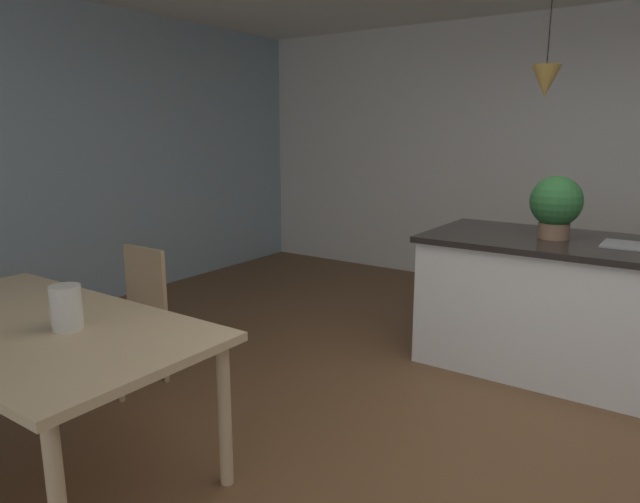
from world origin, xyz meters
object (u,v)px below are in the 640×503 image
(kitchen_island, at_px, (596,309))
(potted_plant_on_island, at_px, (556,204))
(chair_far_left, at_px, (130,312))
(dining_table, at_px, (31,335))
(vase_on_dining_table, at_px, (66,307))

(kitchen_island, relative_size, potted_plant_on_island, 5.38)
(kitchen_island, bearing_deg, chair_far_left, -143.65)
(chair_far_left, relative_size, potted_plant_on_island, 2.10)
(dining_table, bearing_deg, vase_on_dining_table, 12.39)
(potted_plant_on_island, relative_size, vase_on_dining_table, 2.06)
(chair_far_left, xyz_separation_m, potted_plant_on_island, (2.12, 1.78, 0.65))
(dining_table, xyz_separation_m, vase_on_dining_table, (0.24, 0.05, 0.17))
(potted_plant_on_island, bearing_deg, chair_far_left, -139.92)
(chair_far_left, xyz_separation_m, kitchen_island, (2.42, 1.78, -0.01))
(dining_table, relative_size, kitchen_island, 0.83)
(chair_far_left, xyz_separation_m, vase_on_dining_table, (0.65, -0.80, 0.36))
(potted_plant_on_island, xyz_separation_m, vase_on_dining_table, (-1.47, -2.58, -0.29))
(dining_table, height_order, kitchen_island, kitchen_island)
(chair_far_left, bearing_deg, dining_table, -63.99)
(kitchen_island, height_order, vase_on_dining_table, vase_on_dining_table)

